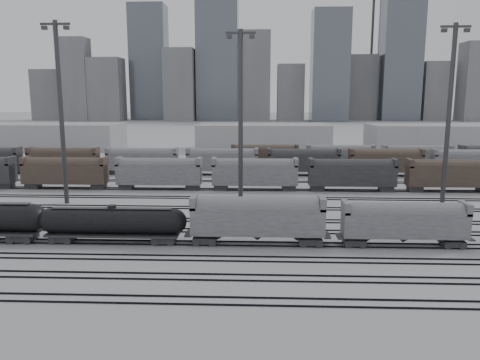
{
  "coord_description": "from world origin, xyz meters",
  "views": [
    {
      "loc": [
        8.7,
        -49.3,
        16.31
      ],
      "look_at": [
        5.9,
        19.58,
        4.0
      ],
      "focal_mm": 35.0,
      "sensor_mm": 36.0,
      "label": 1
    }
  ],
  "objects_px": {
    "hopper_car_a": "(257,216)",
    "hopper_car_b": "(404,220)",
    "light_mast_c": "(241,119)",
    "tank_car_b": "(113,222)"
  },
  "relations": [
    {
      "from": "hopper_car_a",
      "to": "hopper_car_b",
      "type": "relative_size",
      "value": 1.1
    },
    {
      "from": "hopper_car_a",
      "to": "hopper_car_b",
      "type": "distance_m",
      "value": 16.1
    },
    {
      "from": "hopper_car_b",
      "to": "light_mast_c",
      "type": "xyz_separation_m",
      "value": [
        -18.53,
        14.19,
        10.37
      ]
    },
    {
      "from": "tank_car_b",
      "to": "hopper_car_b",
      "type": "relative_size",
      "value": 1.24
    },
    {
      "from": "tank_car_b",
      "to": "hopper_car_a",
      "type": "xyz_separation_m",
      "value": [
        16.32,
        0.0,
        0.87
      ]
    },
    {
      "from": "tank_car_b",
      "to": "light_mast_c",
      "type": "relative_size",
      "value": 0.67
    },
    {
      "from": "hopper_car_a",
      "to": "light_mast_c",
      "type": "distance_m",
      "value": 17.57
    },
    {
      "from": "tank_car_b",
      "to": "light_mast_c",
      "type": "xyz_separation_m",
      "value": [
        13.89,
        14.19,
        10.95
      ]
    },
    {
      "from": "hopper_car_a",
      "to": "light_mast_c",
      "type": "height_order",
      "value": "light_mast_c"
    },
    {
      "from": "tank_car_b",
      "to": "light_mast_c",
      "type": "height_order",
      "value": "light_mast_c"
    }
  ]
}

